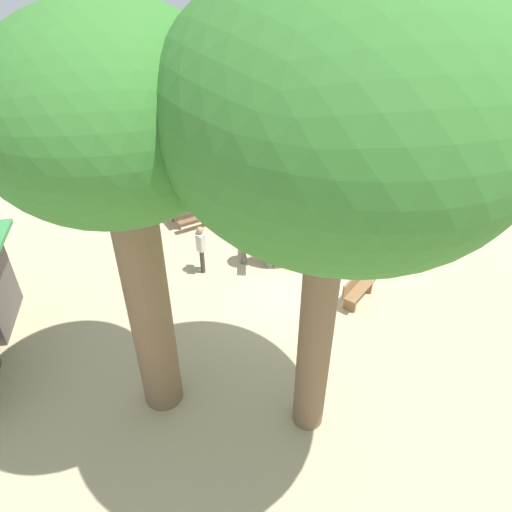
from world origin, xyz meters
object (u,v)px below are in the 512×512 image
at_px(wooden_bench, 357,287).
at_px(picnic_table_near, 190,207).
at_px(shade_tree_secondary, 338,116).
at_px(elephant, 277,237).
at_px(person_handler, 201,246).
at_px(shade_tree_main, 117,128).

bearing_deg(wooden_bench, picnic_table_near, -92.96).
distance_m(shade_tree_secondary, wooden_bench, 7.75).
relative_size(shade_tree_secondary, wooden_bench, 6.79).
height_order(shade_tree_secondary, wooden_bench, shade_tree_secondary).
bearing_deg(picnic_table_near, elephant, -71.51).
relative_size(person_handler, picnic_table_near, 0.85).
xyz_separation_m(shade_tree_main, picnic_table_near, (7.87, -1.30, -5.85)).
bearing_deg(picnic_table_near, wooden_bench, -70.94).
relative_size(elephant, picnic_table_near, 1.19).
relative_size(elephant, shade_tree_secondary, 0.26).
bearing_deg(wooden_bench, person_handler, -70.05).
height_order(person_handler, wooden_bench, person_handler).
bearing_deg(shade_tree_main, elephant, -39.01).
relative_size(elephant, person_handler, 1.40).
relative_size(shade_tree_main, picnic_table_near, 4.34).
distance_m(person_handler, shade_tree_secondary, 8.53).
distance_m(shade_tree_main, shade_tree_secondary, 3.37).
bearing_deg(person_handler, shade_tree_main, -104.97).
bearing_deg(wooden_bench, shade_tree_secondary, 13.27).
height_order(shade_tree_main, shade_tree_secondary, shade_tree_secondary).
bearing_deg(picnic_table_near, shade_tree_main, -118.84).
distance_m(elephant, shade_tree_main, 8.11).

